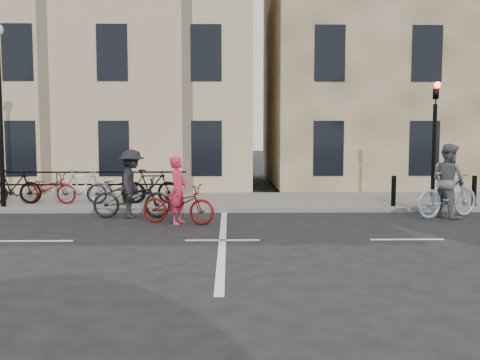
{
  "coord_description": "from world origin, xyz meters",
  "views": [
    {
      "loc": [
        0.15,
        -11.32,
        2.3
      ],
      "look_at": [
        0.42,
        2.33,
        1.1
      ],
      "focal_mm": 40.0,
      "sensor_mm": 36.0,
      "label": 1
    }
  ],
  "objects_px": {
    "traffic_light": "(435,128)",
    "cyclist_dark": "(132,191)",
    "cyclist_pink": "(178,201)",
    "cyclist_grey": "(448,188)"
  },
  "relations": [
    {
      "from": "traffic_light",
      "to": "cyclist_dark",
      "type": "height_order",
      "value": "traffic_light"
    },
    {
      "from": "traffic_light",
      "to": "cyclist_dark",
      "type": "distance_m",
      "value": 8.95
    },
    {
      "from": "cyclist_pink",
      "to": "cyclist_dark",
      "type": "xyz_separation_m",
      "value": [
        -1.35,
        0.98,
        0.14
      ]
    },
    {
      "from": "cyclist_pink",
      "to": "cyclist_grey",
      "type": "height_order",
      "value": "cyclist_grey"
    },
    {
      "from": "cyclist_pink",
      "to": "cyclist_dark",
      "type": "distance_m",
      "value": 1.67
    },
    {
      "from": "cyclist_grey",
      "to": "cyclist_dark",
      "type": "bearing_deg",
      "value": 66.08
    },
    {
      "from": "traffic_light",
      "to": "cyclist_grey",
      "type": "xyz_separation_m",
      "value": [
        -0.1,
        -1.34,
        -1.64
      ]
    },
    {
      "from": "traffic_light",
      "to": "cyclist_dark",
      "type": "relative_size",
      "value": 1.86
    },
    {
      "from": "cyclist_grey",
      "to": "cyclist_dark",
      "type": "relative_size",
      "value": 1.02
    },
    {
      "from": "cyclist_pink",
      "to": "cyclist_grey",
      "type": "bearing_deg",
      "value": -67.25
    }
  ]
}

